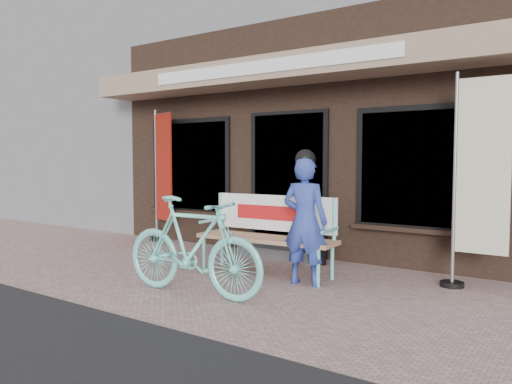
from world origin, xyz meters
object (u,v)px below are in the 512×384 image
Objects in this scene: bench at (269,228)px; nobori_red at (162,174)px; menu_stand at (312,233)px; nobori_cream at (478,178)px; person at (305,219)px; bicycle at (192,246)px.

nobori_red is (-2.86, 0.95, 0.62)m from bench.
menu_stand is at bearing 14.81° from nobori_red.
nobori_cream is (2.36, 0.63, 0.68)m from bench.
nobori_cream reaches higher than bench.
nobori_cream reaches higher than person.
nobori_red is at bearing 158.65° from bench.
nobori_cream is (2.48, 1.97, 0.73)m from bicycle.
menu_stand is (-0.49, 1.08, -0.35)m from person.
bench is at bearing -1.43° from nobori_red.
nobori_cream is at bearing 21.50° from person.
nobori_red is (-2.74, 2.29, 0.67)m from bicycle.
person is at bearing -1.88° from nobori_red.
bench is at bearing -164.88° from nobori_cream.
nobori_cream is at bearing -55.16° from bicycle.
menu_stand is (0.16, 0.84, -0.15)m from bench.
menu_stand is at bearing 108.59° from person.
bench is at bearing 153.56° from person.
person is 0.65× the size of nobori_cream.
nobori_red is 5.23m from nobori_cream.
bicycle is 0.76× the size of nobori_red.
bench is 0.77× the size of nobori_cream.
nobori_red is 2.76× the size of menu_stand.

